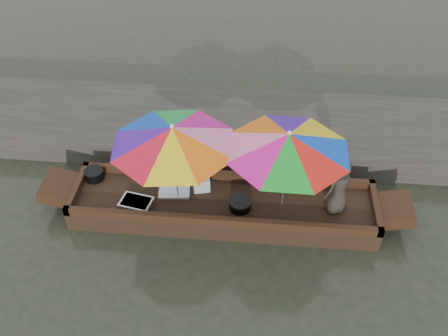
# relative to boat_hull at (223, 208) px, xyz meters

# --- Properties ---
(water) EXTENTS (80.00, 80.00, 0.00)m
(water) POSITION_rel_boat_hull_xyz_m (0.00, 0.00, -0.17)
(water) COLOR black
(water) RESTS_ON ground
(dock) EXTENTS (22.00, 2.20, 0.50)m
(dock) POSITION_rel_boat_hull_xyz_m (0.00, 2.20, 0.08)
(dock) COLOR #2D2B26
(dock) RESTS_ON ground
(boat_hull) EXTENTS (5.18, 1.20, 0.35)m
(boat_hull) POSITION_rel_boat_hull_xyz_m (0.00, 0.00, 0.00)
(boat_hull) COLOR black
(boat_hull) RESTS_ON water
(cooking_pot) EXTENTS (0.34, 0.34, 0.18)m
(cooking_pot) POSITION_rel_boat_hull_xyz_m (-2.34, 0.35, 0.26)
(cooking_pot) COLOR black
(cooking_pot) RESTS_ON boat_hull
(tray_crayfish) EXTENTS (0.59, 0.46, 0.09)m
(tray_crayfish) POSITION_rel_boat_hull_xyz_m (-1.45, -0.24, 0.22)
(tray_crayfish) COLOR silver
(tray_crayfish) RESTS_ON boat_hull
(tray_scallop) EXTENTS (0.56, 0.42, 0.06)m
(tray_scallop) POSITION_rel_boat_hull_xyz_m (-0.86, 0.10, 0.21)
(tray_scallop) COLOR silver
(tray_scallop) RESTS_ON boat_hull
(charcoal_grill) EXTENTS (0.37, 0.37, 0.17)m
(charcoal_grill) POSITION_rel_boat_hull_xyz_m (0.29, -0.15, 0.26)
(charcoal_grill) COLOR black
(charcoal_grill) RESTS_ON boat_hull
(supply_bag) EXTENTS (0.32, 0.28, 0.26)m
(supply_bag) POSITION_rel_boat_hull_xyz_m (-0.41, 0.25, 0.30)
(supply_bag) COLOR silver
(supply_bag) RESTS_ON boat_hull
(vendor) EXTENTS (0.60, 0.58, 1.03)m
(vendor) POSITION_rel_boat_hull_xyz_m (1.87, -0.03, 0.69)
(vendor) COLOR #2F2823
(vendor) RESTS_ON boat_hull
(umbrella_bow) EXTENTS (2.50, 2.50, 1.55)m
(umbrella_bow) POSITION_rel_boat_hull_xyz_m (-0.78, 0.00, 0.95)
(umbrella_bow) COLOR pink
(umbrella_bow) RESTS_ON boat_hull
(umbrella_stern) EXTENTS (2.62, 2.62, 1.55)m
(umbrella_stern) POSITION_rel_boat_hull_xyz_m (0.99, 0.00, 0.95)
(umbrella_stern) COLOR blue
(umbrella_stern) RESTS_ON boat_hull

